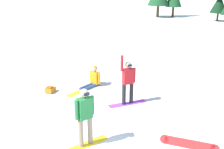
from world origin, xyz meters
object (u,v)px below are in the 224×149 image
object	(u,v)px
snowboarder_background	(92,80)
loose_snowboard_near_left	(189,144)
snowboarder_foreground	(85,116)
backpack_orange	(50,89)
pine_tree_twin	(220,0)
snowboarder_midground	(128,81)

from	to	relation	value
snowboarder_background	loose_snowboard_near_left	distance (m)	5.75
snowboarder_foreground	backpack_orange	distance (m)	4.52
loose_snowboard_near_left	pine_tree_twin	size ratio (longest dim) A/B	0.39
backpack_orange	pine_tree_twin	world-z (taller)	pine_tree_twin
snowboarder_foreground	loose_snowboard_near_left	distance (m)	3.15
pine_tree_twin	loose_snowboard_near_left	bearing A→B (deg)	-93.33
snowboarder_midground	backpack_orange	bearing A→B (deg)	178.87
backpack_orange	pine_tree_twin	distance (m)	25.84
snowboarder_foreground	snowboarder_background	size ratio (longest dim) A/B	0.99
backpack_orange	pine_tree_twin	size ratio (longest dim) A/B	0.12
snowboarder_background	backpack_orange	xyz separation A→B (m)	(-1.49, -1.22, -0.20)
snowboarder_foreground	pine_tree_twin	xyz separation A→B (m)	(4.48, 27.79, 1.43)
snowboarder_foreground	snowboarder_midground	world-z (taller)	snowboarder_midground
snowboarder_midground	loose_snowboard_near_left	size ratio (longest dim) A/B	1.18
snowboarder_midground	backpack_orange	xyz separation A→B (m)	(-3.51, 0.07, -0.83)
pine_tree_twin	snowboarder_foreground	bearing A→B (deg)	-99.16
loose_snowboard_near_left	backpack_orange	distance (m)	6.45
snowboarder_foreground	snowboarder_midground	xyz separation A→B (m)	(0.42, 3.12, -0.02)
snowboarder_background	pine_tree_twin	bearing A→B (deg)	75.42
snowboarder_background	backpack_orange	bearing A→B (deg)	-140.79
loose_snowboard_near_left	pine_tree_twin	xyz separation A→B (m)	(1.57, 26.95, 2.27)
backpack_orange	snowboarder_background	bearing A→B (deg)	39.21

